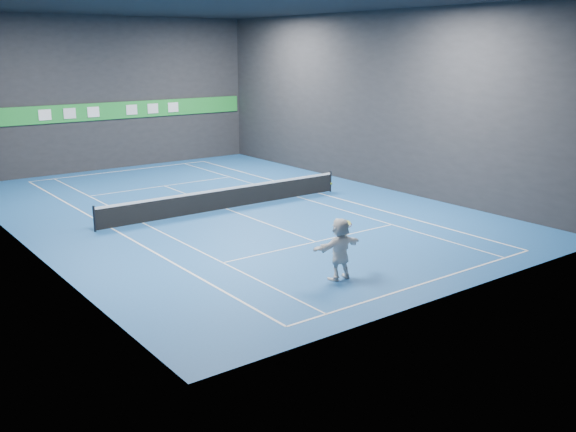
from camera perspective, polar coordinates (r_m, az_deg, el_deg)
ground at (r=29.46m, az=-5.42°, el=0.61°), size 26.00×26.00×0.00m
ceiling at (r=28.65m, az=-5.88°, el=18.35°), size 26.00×26.00×0.00m
wall_back at (r=40.36m, az=-15.47°, el=10.43°), size 18.00×0.10×9.00m
wall_front at (r=18.92m, az=15.46°, el=6.16°), size 18.00×0.10×9.00m
wall_left at (r=25.26m, az=-23.50°, el=7.50°), size 0.10×26.00×9.00m
wall_right at (r=34.24m, az=7.53°, el=10.15°), size 0.10×26.00×9.00m
baseline_near at (r=20.70m, az=12.19°, el=-5.81°), size 10.98×0.08×0.01m
baseline_far at (r=39.88m, az=-14.43°, el=3.92°), size 10.98×0.08×0.01m
sideline_doubles_left at (r=27.12m, az=-15.35°, el=-1.10°), size 0.08×23.78×0.01m
sideline_doubles_right at (r=32.58m, az=2.83°, el=2.03°), size 0.08×23.78×0.01m
sideline_singles_left at (r=27.62m, az=-12.70°, el=-0.64°), size 0.06×23.78×0.01m
sideline_singles_right at (r=31.73m, az=0.91°, el=1.70°), size 0.06×23.78×0.01m
service_line_near at (r=24.42m, az=2.48°, el=-2.30°), size 8.23×0.06×0.01m
service_line_far at (r=34.95m, az=-10.94°, el=2.65°), size 8.23×0.06×0.01m
center_service_line at (r=29.46m, az=-5.42°, el=0.62°), size 0.06×12.80×0.01m
player at (r=20.31m, az=4.65°, el=-2.92°), size 1.87×0.60×2.01m
tennis_ball at (r=19.78m, az=3.88°, el=2.89°), size 0.06×0.06×0.06m
tennis_net at (r=29.34m, az=-5.45°, el=1.63°), size 12.50×0.10×1.07m
sponsor_banner at (r=40.37m, az=-15.33°, el=9.01°), size 17.64×0.11×1.00m
tennis_racket at (r=20.35m, az=5.26°, el=-0.83°), size 0.41×0.36×0.56m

